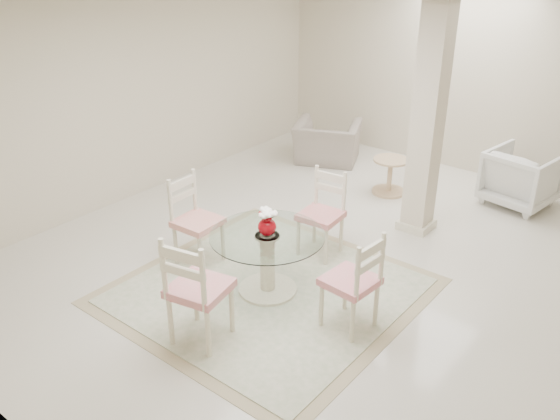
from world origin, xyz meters
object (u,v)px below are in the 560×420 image
Objects in this scene: dining_chair_east at (357,276)px; armchair_white at (521,178)px; side_table at (390,177)px; dining_chair_north at (324,207)px; recliner_taupe at (327,142)px; column at (428,123)px; dining_chair_west at (193,214)px; red_vase at (267,222)px; dining_chair_south at (194,284)px; dining_table at (267,263)px.

dining_chair_east is 3.69m from armchair_white.
armchair_white is at bearing 26.51° from side_table.
dining_chair_north is 1.30× the size of armchair_white.
dining_chair_east is at bearing 103.99° from recliner_taupe.
dining_chair_west is at bearing -124.56° from column.
red_vase is 0.23× the size of dining_chair_south.
recliner_taupe is (-1.63, 3.40, -0.02)m from dining_table.
dining_chair_west is (-1.55, -2.25, -0.77)m from column.
dining_chair_east is 4.31m from recliner_taupe.
armchair_white is (0.73, 1.48, -0.97)m from column.
dining_chair_east reaches higher than recliner_taupe.
dining_table is at bearing -99.53° from dining_chair_south.
red_vase is at bearing -93.09° from dining_chair_north.
column reaches higher than recliner_taupe.
recliner_taupe is (-0.61, 3.43, -0.27)m from dining_chair_west.
red_vase is 0.25× the size of dining_chair_west.
armchair_white is (1.21, 4.73, -0.25)m from dining_chair_south.
side_table is (-0.26, 2.95, -0.57)m from red_vase.
dining_chair_south is (0.04, -1.02, -0.17)m from red_vase.
dining_chair_east reaches higher than armchair_white.
dining_chair_west is at bearing -55.00° from dining_chair_south.
dining_table is 1.37× the size of armchair_white.
dining_chair_south reaches higher than recliner_taupe.
dining_chair_west is at bearing -83.72° from dining_chair_east.
recliner_taupe is at bearing 151.36° from column.
dining_table is at bearing -93.28° from dining_chair_north.
armchair_white is (1.26, 3.70, 0.04)m from dining_table.
column reaches higher than red_vase.
recliner_taupe is (-1.60, 2.38, -0.25)m from dining_chair_north.
recliner_taupe is at bearing 115.59° from dining_table.
dining_table is 1.05m from dining_chair_east.
dining_chair_south reaches higher than red_vase.
dining_table is 0.47m from red_vase.
dining_chair_west reaches higher than red_vase.
recliner_taupe is at bearing 14.90° from armchair_white.
recliner_taupe reaches higher than side_table.
red_vase is at bearing -99.71° from dining_chair_south.
dining_chair_south is 4.89m from armchair_white.
dining_table is 0.95× the size of dining_chair_south.
column is at bearing -37.27° from dining_chair_west.
dining_chair_south is 2.39× the size of side_table.
dining_chair_east is at bearing 1.17° from dining_table.
side_table is (-0.26, 2.95, -0.10)m from dining_table.
armchair_white is 1.65× the size of side_table.
column is 1.54m from dining_chair_north.
column is 5.39× the size of side_table.
dining_chair_south is 1.23× the size of recliner_taupe.
dining_table is 1.05× the size of dining_chair_north.
dining_table is at bearing -84.96° from side_table.
red_vase is 3.01m from side_table.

